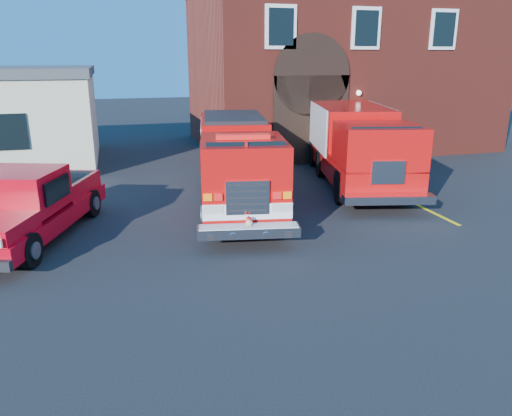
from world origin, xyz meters
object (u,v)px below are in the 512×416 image
object	(u,v)px
fire_station	(337,67)
secondary_truck	(357,143)
pickup_truck	(28,206)
fire_engine	(237,162)

from	to	relation	value
fire_station	secondary_truck	distance (m)	9.63
fire_station	secondary_truck	bearing A→B (deg)	-109.27
fire_station	pickup_truck	size ratio (longest dim) A/B	2.38
fire_station	fire_engine	size ratio (longest dim) A/B	1.64
fire_engine	secondary_truck	xyz separation A→B (m)	(5.20, 1.55, 0.14)
fire_station	fire_engine	world-z (taller)	fire_station
fire_station	fire_engine	bearing A→B (deg)	-128.73
fire_station	pickup_truck	xyz separation A→B (m)	(-14.55, -12.11, -3.32)
fire_station	pickup_truck	world-z (taller)	fire_station
secondary_truck	pickup_truck	bearing A→B (deg)	-163.60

